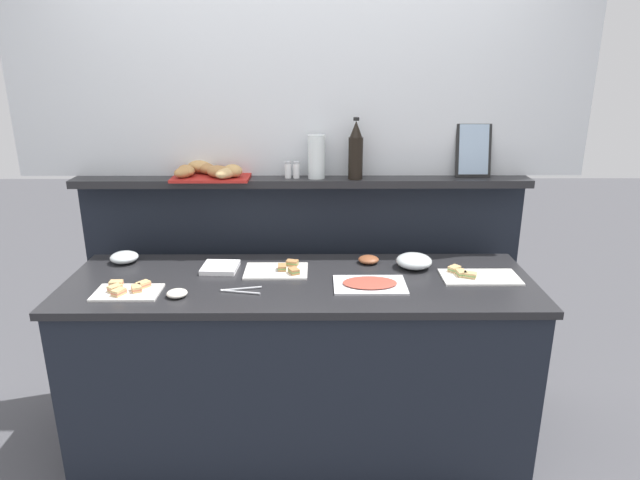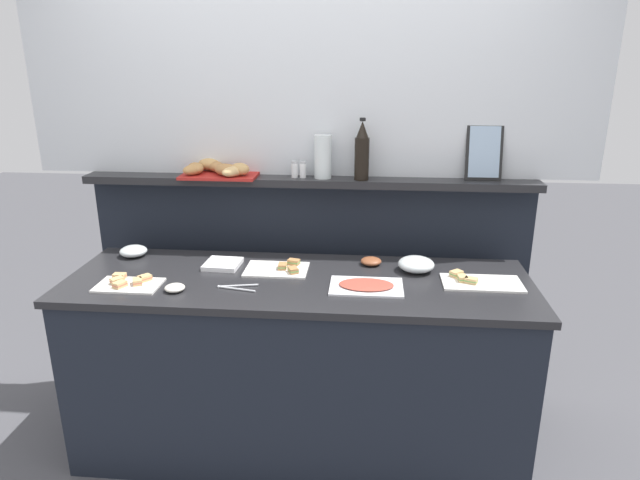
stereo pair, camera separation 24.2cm
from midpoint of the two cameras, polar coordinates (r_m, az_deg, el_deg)
name	(u,v)px [view 1 (the left image)]	position (r m, az deg, el deg)	size (l,w,h in m)	color
ground_plane	(304,381)	(3.61, -3.59, -14.20)	(12.00, 12.00, 0.00)	#4C4C51
buffet_counter	(301,366)	(2.86, -4.45, -12.76)	(2.20, 0.71, 0.93)	black
back_ledge_unit	(303,283)	(3.23, -3.90, -4.42)	(2.41, 0.22, 1.32)	black
upper_wall_panel	(301,50)	(3.00, -4.42, 18.69)	(3.01, 0.08, 1.28)	silver
sandwich_platter_rear	(127,291)	(2.68, -21.54, -4.86)	(0.29, 0.18, 0.04)	white
sandwich_platter_front	(476,276)	(2.73, 13.21, -3.65)	(0.36, 0.20, 0.04)	white
sandwich_platter_side	(279,270)	(2.75, -6.72, -3.11)	(0.31, 0.21, 0.04)	white
cold_cuts_platter	(370,284)	(2.57, 2.41, -4.55)	(0.33, 0.22, 0.02)	silver
glass_bowl_large	(414,262)	(2.79, 7.11, -2.24)	(0.18, 0.18, 0.07)	silver
glass_bowl_medium	(124,258)	(3.06, -21.46, -1.72)	(0.14, 0.14, 0.06)	silver
condiment_bowl_red	(369,260)	(2.84, 2.54, -2.04)	(0.10, 0.10, 0.04)	brown
condiment_bowl_teal	(177,293)	(2.57, -17.00, -5.26)	(0.09, 0.09, 0.03)	silver
serving_tongs	(240,290)	(2.56, -10.87, -5.11)	(0.18, 0.08, 0.01)	#B7BABF
napkin_stack	(220,268)	(2.82, -12.56, -2.79)	(0.17, 0.17, 0.02)	white
wine_bottle_dark	(356,152)	(2.91, 1.25, 8.96)	(0.08, 0.08, 0.32)	black
salt_shaker	(288,170)	(2.96, -5.64, 7.09)	(0.03, 0.03, 0.09)	white
pepper_shaker	(296,170)	(2.96, -4.79, 7.10)	(0.03, 0.03, 0.09)	white
bread_basket	(209,172)	(3.02, -13.48, 6.77)	(0.40, 0.30, 0.08)	#B2231E
framed_picture	(474,149)	(3.05, 13.17, 8.94)	(0.19, 0.07, 0.29)	black
water_carafe	(316,157)	(2.94, -2.75, 8.45)	(0.09, 0.09, 0.22)	silver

